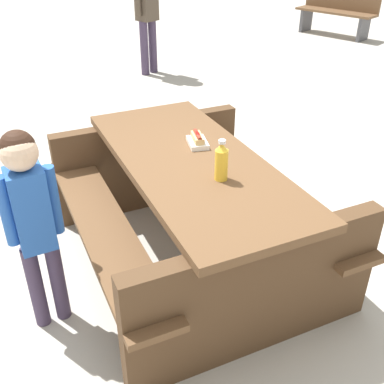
% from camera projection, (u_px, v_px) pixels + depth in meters
% --- Properties ---
extents(ground_plane, '(30.00, 30.00, 0.00)m').
position_uv_depth(ground_plane, '(192.00, 259.00, 3.07)').
color(ground_plane, '#B7B2A8').
rests_on(ground_plane, ground).
extents(picnic_table, '(1.92, 1.55, 0.75)m').
position_uv_depth(picnic_table, '(192.00, 203.00, 2.85)').
color(picnic_table, brown).
rests_on(picnic_table, ground).
extents(soda_bottle, '(0.07, 0.07, 0.23)m').
position_uv_depth(soda_bottle, '(221.00, 162.00, 2.43)').
color(soda_bottle, yellow).
rests_on(soda_bottle, picnic_table).
extents(hotdog_tray, '(0.21, 0.16, 0.08)m').
position_uv_depth(hotdog_tray, '(198.00, 140.00, 2.84)').
color(hotdog_tray, white).
rests_on(hotdog_tray, picnic_table).
extents(child_in_coat, '(0.18, 0.28, 1.15)m').
position_uv_depth(child_in_coat, '(31.00, 210.00, 2.25)').
color(child_in_coat, '#3F334C').
rests_on(child_in_coat, ground).
extents(park_bench_mid, '(1.55, 0.80, 0.85)m').
position_uv_depth(park_bench_mid, '(337.00, 10.00, 8.60)').
color(park_bench_mid, brown).
rests_on(park_bench_mid, ground).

